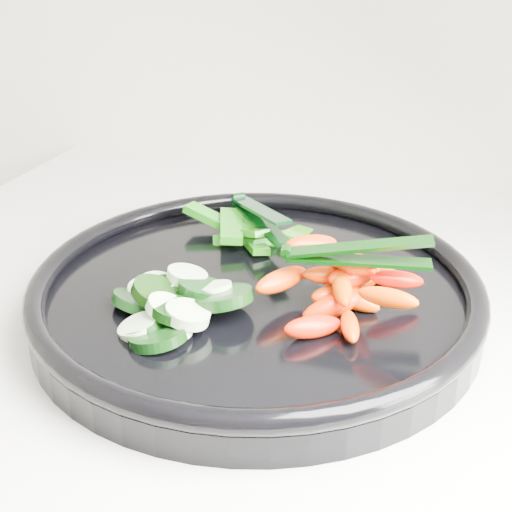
% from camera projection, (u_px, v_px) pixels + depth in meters
% --- Properties ---
extents(veggie_tray, '(0.42, 0.42, 0.04)m').
position_uv_depth(veggie_tray, '(256.00, 293.00, 0.59)').
color(veggie_tray, black).
rests_on(veggie_tray, counter).
extents(cucumber_pile, '(0.13, 0.13, 0.04)m').
position_uv_depth(cucumber_pile, '(171.00, 301.00, 0.56)').
color(cucumber_pile, black).
rests_on(cucumber_pile, veggie_tray).
extents(carrot_pile, '(0.13, 0.16, 0.05)m').
position_uv_depth(carrot_pile, '(343.00, 285.00, 0.56)').
color(carrot_pile, red).
rests_on(carrot_pile, veggie_tray).
extents(pepper_pile, '(0.12, 0.09, 0.04)m').
position_uv_depth(pepper_pile, '(249.00, 231.00, 0.68)').
color(pepper_pile, '#176F0A').
rests_on(pepper_pile, veggie_tray).
extents(tong_carrot, '(0.11, 0.04, 0.02)m').
position_uv_depth(tong_carrot, '(354.00, 253.00, 0.54)').
color(tong_carrot, black).
rests_on(tong_carrot, carrot_pile).
extents(tong_pepper, '(0.09, 0.09, 0.02)m').
position_uv_depth(tong_pepper, '(258.00, 214.00, 0.67)').
color(tong_pepper, black).
rests_on(tong_pepper, pepper_pile).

